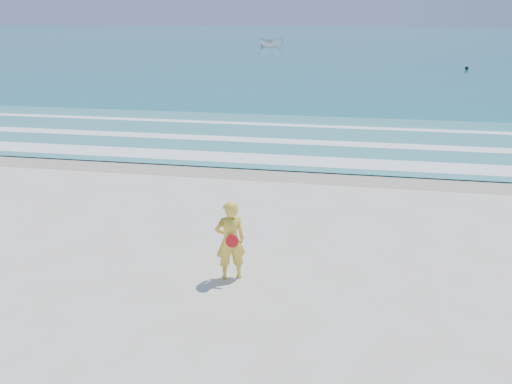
# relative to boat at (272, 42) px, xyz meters

# --- Properties ---
(ground) EXTENTS (400.00, 400.00, 0.00)m
(ground) POSITION_rel_boat_xyz_m (9.53, -74.00, -0.82)
(ground) COLOR silver
(ground) RESTS_ON ground
(wet_sand) EXTENTS (400.00, 2.40, 0.00)m
(wet_sand) POSITION_rel_boat_xyz_m (9.53, -65.00, -0.81)
(wet_sand) COLOR #B2A893
(wet_sand) RESTS_ON ground
(ocean) EXTENTS (400.00, 190.00, 0.04)m
(ocean) POSITION_rel_boat_xyz_m (9.53, 31.00, -0.80)
(ocean) COLOR #19727F
(ocean) RESTS_ON ground
(shallow) EXTENTS (400.00, 10.00, 0.01)m
(shallow) POSITION_rel_boat_xyz_m (9.53, -60.00, -0.77)
(shallow) COLOR #59B7AD
(shallow) RESTS_ON ocean
(foam_near) EXTENTS (400.00, 1.40, 0.01)m
(foam_near) POSITION_rel_boat_xyz_m (9.53, -63.70, -0.76)
(foam_near) COLOR white
(foam_near) RESTS_ON shallow
(foam_mid) EXTENTS (400.00, 0.90, 0.01)m
(foam_mid) POSITION_rel_boat_xyz_m (9.53, -60.80, -0.76)
(foam_mid) COLOR white
(foam_mid) RESTS_ON shallow
(foam_far) EXTENTS (400.00, 0.60, 0.01)m
(foam_far) POSITION_rel_boat_xyz_m (9.53, -57.50, -0.76)
(foam_far) COLOR white
(foam_far) RESTS_ON shallow
(boat) EXTENTS (4.16, 1.93, 1.55)m
(boat) POSITION_rel_boat_xyz_m (0.00, 0.00, 0.00)
(boat) COLOR silver
(boat) RESTS_ON ocean
(buoy) EXTENTS (0.35, 0.35, 0.35)m
(buoy) POSITION_rel_boat_xyz_m (23.51, -29.26, -0.60)
(buoy) COLOR black
(buoy) RESTS_ON ocean
(woman) EXTENTS (0.75, 0.64, 1.75)m
(woman) POSITION_rel_boat_xyz_m (9.84, -72.66, 0.06)
(woman) COLOR yellow
(woman) RESTS_ON ground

